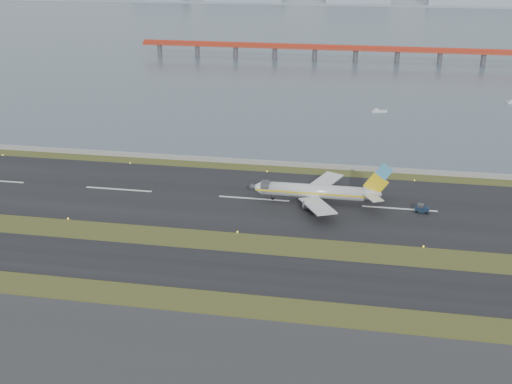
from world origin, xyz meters
The scene contains 9 objects.
ground centered at (0.00, 0.00, 0.00)m, with size 1000.00×1000.00×0.00m, color #334819.
taxiway_strip centered at (0.00, -12.00, 0.05)m, with size 1000.00×18.00×0.10m, color black.
runway_strip centered at (0.00, 30.00, 0.05)m, with size 1000.00×45.00×0.10m, color black.
seawall centered at (0.00, 60.00, 0.50)m, with size 1000.00×2.50×1.00m, color #999893.
bay_water centered at (0.00, 460.00, 0.00)m, with size 1400.00×800.00×1.30m, color #465464.
red_pier centered at (20.00, 250.00, 7.28)m, with size 260.00×5.00×10.20m.
airliner centered at (17.79, 30.17, 3.46)m, with size 38.52×32.89×12.80m.
pushback_tug centered at (45.72, 28.61, 1.13)m, with size 3.88×2.60×2.32m.
workboat_near centered at (34.12, 133.71, 0.48)m, with size 6.57×3.39×1.53m.
Camera 1 is at (30.36, -133.43, 68.22)m, focal length 45.00 mm.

